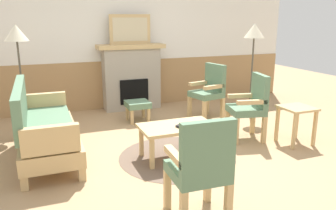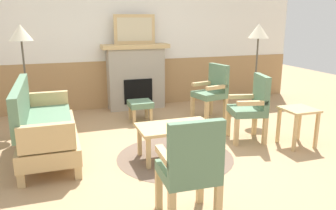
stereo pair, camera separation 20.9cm
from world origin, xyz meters
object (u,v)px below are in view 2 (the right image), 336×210
Objects in this scene: side_table at (298,116)px; armchair_near_fireplace at (252,105)px; armchair_front_left at (190,166)px; floor_lamp_by_couch at (21,39)px; floor_lamp_by_chairs at (258,37)px; framed_picture at (135,29)px; footstool at (140,105)px; couch at (44,127)px; fireplace at (136,76)px; book_on_table at (183,126)px; armchair_by_window_left at (213,89)px; coffee_table at (175,129)px.

armchair_near_fireplace is at bearing 140.09° from side_table.
armchair_front_left is 0.58× the size of floor_lamp_by_couch.
floor_lamp_by_chairs is (0.23, 1.46, 1.02)m from side_table.
framed_picture reaches higher than footstool.
armchair_near_fireplace reaches higher than footstool.
footstool is at bearing 34.85° from couch.
floor_lamp_by_chairs reaches higher than armchair_near_fireplace.
fireplace is 1.33× the size of armchair_front_left.
floor_lamp_by_couch reaches higher than armchair_front_left.
book_on_table is at bearing -144.12° from floor_lamp_by_chairs.
armchair_by_window_left is at bearing 53.07° from book_on_table.
armchair_near_fireplace is (1.32, -1.45, 0.25)m from footstool.
footstool is at bearing 168.85° from floor_lamp_by_chairs.
fireplace is at bearing 133.94° from armchair_by_window_left.
footstool is (-0.11, 1.81, -0.17)m from book_on_table.
footstool is (-0.14, -0.89, -1.28)m from framed_picture.
armchair_near_fireplace is (1.18, -2.35, -0.11)m from fireplace.
armchair_near_fireplace is 0.65m from side_table.
armchair_front_left is at bearing -108.73° from book_on_table.
armchair_near_fireplace is at bearing -27.76° from floor_lamp_by_couch.
side_table is at bearing -12.91° from couch.
side_table is at bearing -45.74° from footstool.
armchair_by_window_left is at bearing -46.06° from fireplace.
armchair_front_left reaches higher than footstool.
fireplace is 2.44m from floor_lamp_by_chairs.
couch is at bearing 167.09° from side_table.
framed_picture is 0.82× the size of armchair_near_fireplace.
framed_picture is at bearing 116.75° from armchair_near_fireplace.
armchair_by_window_left reaches higher than book_on_table.
side_table is (3.39, -0.78, 0.04)m from couch.
coffee_table is 1.91m from armchair_by_window_left.
couch is 1.84× the size of armchair_front_left.
coffee_table is at bearing 129.57° from book_on_table.
footstool is at bearing 167.92° from armchair_by_window_left.
coffee_table is 2.88m from floor_lamp_by_couch.
coffee_table is (-0.11, -2.61, -1.17)m from framed_picture.
side_table is at bearing -29.61° from floor_lamp_by_couch.
floor_lamp_by_chairs is at bearing -8.96° from floor_lamp_by_couch.
book_on_table is 0.41× the size of side_table.
coffee_table is (-0.11, -2.61, -0.27)m from fireplace.
fireplace is at bearing 87.59° from coffee_table.
book_on_table is at bearing 178.02° from side_table.
side_table is (2.15, 1.24, -0.10)m from armchair_front_left.
floor_lamp_by_couch reaches higher than footstool.
armchair_near_fireplace is at bearing -7.13° from couch.
fireplace is 1.33× the size of armchair_by_window_left.
armchair_front_left is (-0.36, -1.39, 0.15)m from coffee_table.
coffee_table is 2.63m from floor_lamp_by_chairs.
footstool is 0.24× the size of floor_lamp_by_couch.
armchair_near_fireplace is 1.00× the size of armchair_by_window_left.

